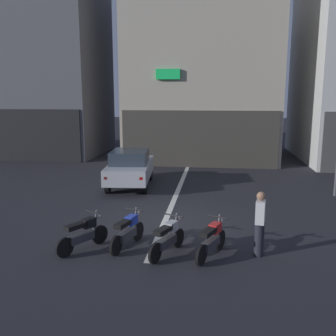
{
  "coord_description": "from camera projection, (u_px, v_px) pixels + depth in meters",
  "views": [
    {
      "loc": [
        1.59,
        -11.38,
        3.99
      ],
      "look_at": [
        -0.15,
        2.0,
        1.4
      ],
      "focal_mm": 40.23,
      "sensor_mm": 36.0,
      "label": 1
    }
  ],
  "objects": [
    {
      "name": "ground_plane",
      "position": [
        165.0,
        223.0,
        12.04
      ],
      "size": [
        120.0,
        120.0,
        0.0
      ],
      "primitive_type": "plane",
      "color": "#232328"
    },
    {
      "name": "lane_centre_line",
      "position": [
        182.0,
        181.0,
        17.88
      ],
      "size": [
        0.2,
        18.0,
        0.01
      ],
      "primitive_type": "cube",
      "color": "silver",
      "rests_on": "ground"
    },
    {
      "name": "building_mid_block",
      "position": [
        203.0,
        70.0,
        24.41
      ],
      "size": [
        9.11,
        8.51,
        11.26
      ],
      "color": "#B2A893",
      "rests_on": "ground"
    },
    {
      "name": "car_silver_crossing_near",
      "position": [
        130.0,
        167.0,
        16.73
      ],
      "size": [
        2.12,
        4.24,
        1.64
      ],
      "color": "black",
      "rests_on": "ground"
    },
    {
      "name": "motorcycle_black_row_leftmost",
      "position": [
        83.0,
        233.0,
        9.82
      ],
      "size": [
        0.93,
        1.46,
        0.98
      ],
      "color": "black",
      "rests_on": "ground"
    },
    {
      "name": "motorcycle_blue_row_left_mid",
      "position": [
        128.0,
        231.0,
        10.02
      ],
      "size": [
        0.65,
        1.61,
        0.98
      ],
      "color": "black",
      "rests_on": "ground"
    },
    {
      "name": "motorcycle_silver_row_centre",
      "position": [
        168.0,
        238.0,
        9.53
      ],
      "size": [
        0.76,
        1.56,
        0.98
      ],
      "color": "black",
      "rests_on": "ground"
    },
    {
      "name": "motorcycle_red_row_right_mid",
      "position": [
        212.0,
        239.0,
        9.42
      ],
      "size": [
        0.76,
        1.56,
        0.98
      ],
      "color": "black",
      "rests_on": "ground"
    },
    {
      "name": "person_by_motorcycles",
      "position": [
        260.0,
        223.0,
        9.41
      ],
      "size": [
        0.28,
        0.39,
        1.67
      ],
      "color": "#23232D",
      "rests_on": "ground"
    }
  ]
}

